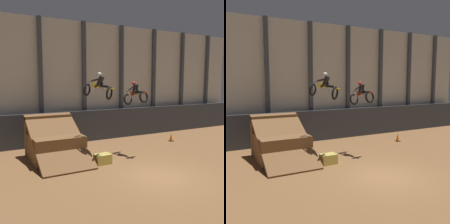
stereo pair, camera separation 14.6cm
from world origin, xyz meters
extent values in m
plane|color=brown|center=(0.00, 0.00, 0.00)|extent=(60.00, 60.00, 0.00)
cube|color=beige|center=(0.00, 9.68, 4.59)|extent=(32.00, 0.12, 9.17)
cube|color=#3D424C|center=(-3.38, 9.48, 4.59)|extent=(0.28, 0.28, 9.17)
cube|color=#3D424C|center=(0.00, 9.48, 4.59)|extent=(0.28, 0.28, 9.17)
cube|color=#3D424C|center=(3.38, 9.48, 4.59)|extent=(0.28, 0.28, 9.17)
cube|color=#3D424C|center=(6.76, 9.48, 4.59)|extent=(0.28, 0.28, 9.17)
cube|color=#3D424C|center=(10.13, 9.48, 4.59)|extent=(0.28, 0.28, 9.17)
cube|color=#3D424C|center=(13.51, 9.48, 4.59)|extent=(0.28, 0.28, 9.17)
cube|color=#383D47|center=(0.00, 8.71, 1.19)|extent=(31.36, 0.20, 2.37)
cube|color=brown|center=(-3.65, 5.34, 0.75)|extent=(2.86, 3.10, 1.49)
cube|color=brown|center=(-3.65, 6.64, 1.24)|extent=(2.92, 0.50, 2.49)
cube|color=brown|center=(-3.65, 4.68, 1.24)|extent=(2.92, 4.52, 2.66)
torus|color=black|center=(-2.04, 4.17, 4.13)|extent=(0.70, 0.60, 0.74)
torus|color=black|center=(-1.19, 3.07, 3.96)|extent=(0.70, 0.60, 0.74)
cube|color=#B7B7BC|center=(-1.57, 3.57, 4.16)|extent=(0.48, 0.55, 0.34)
cube|color=yellow|center=(-1.66, 3.68, 4.38)|extent=(0.44, 0.49, 0.29)
cube|color=black|center=(-1.42, 3.36, 4.35)|extent=(0.48, 0.55, 0.19)
cube|color=yellow|center=(-1.11, 2.96, 4.21)|extent=(0.33, 0.37, 0.10)
cylinder|color=#B7B7BC|center=(-1.91, 4.00, 4.35)|extent=(0.16, 0.19, 0.55)
cylinder|color=black|center=(-1.87, 3.95, 4.58)|extent=(0.59, 0.37, 0.04)
cube|color=black|center=(-1.52, 3.49, 4.65)|extent=(0.45, 0.47, 0.53)
sphere|color=silver|center=(-1.56, 3.54, 4.98)|extent=(0.38, 0.39, 0.29)
cylinder|color=black|center=(-1.67, 3.49, 4.40)|extent=(0.35, 0.40, 0.29)
cylinder|color=black|center=(-1.48, 3.64, 4.40)|extent=(0.35, 0.40, 0.29)
cylinder|color=black|center=(-1.79, 3.58, 4.70)|extent=(0.38, 0.46, 0.20)
cylinder|color=black|center=(-1.54, 3.78, 4.70)|extent=(0.38, 0.46, 0.20)
torus|color=black|center=(1.06, 4.72, 3.45)|extent=(0.76, 0.36, 0.74)
torus|color=black|center=(1.34, 3.37, 3.66)|extent=(0.76, 0.36, 0.74)
cube|color=#B7B7BC|center=(1.21, 4.01, 3.68)|extent=(0.29, 0.58, 0.35)
cube|color=#E54C19|center=(1.16, 4.21, 3.85)|extent=(0.29, 0.50, 0.30)
cube|color=black|center=(1.24, 3.82, 3.93)|extent=(0.27, 0.59, 0.20)
cube|color=#E54C19|center=(1.35, 3.31, 3.93)|extent=(0.21, 0.39, 0.11)
cylinder|color=#B7B7BC|center=(1.09, 4.58, 3.71)|extent=(0.12, 0.33, 0.50)
cylinder|color=black|center=(1.09, 4.58, 3.96)|extent=(0.63, 0.26, 0.04)
cube|color=black|center=(1.20, 4.06, 4.18)|extent=(0.33, 0.31, 0.52)
sphere|color=red|center=(1.17, 4.20, 4.48)|extent=(0.31, 0.34, 0.30)
cylinder|color=black|center=(1.07, 4.05, 3.91)|extent=(0.18, 0.39, 0.37)
cylinder|color=black|center=(1.31, 4.10, 3.91)|extent=(0.18, 0.39, 0.37)
cylinder|color=black|center=(0.99, 4.26, 4.16)|extent=(0.18, 0.50, 0.32)
cylinder|color=black|center=(1.30, 4.33, 4.16)|extent=(0.18, 0.50, 0.32)
cube|color=black|center=(5.60, 5.62, 0.01)|extent=(0.36, 0.36, 0.03)
cone|color=orange|center=(5.60, 5.62, 0.31)|extent=(0.28, 0.28, 0.55)
cube|color=#CCB751|center=(-1.58, 3.13, 0.28)|extent=(0.91, 0.61, 0.56)
cube|color=#996623|center=(-1.58, 3.13, 0.28)|extent=(0.91, 0.05, 0.57)
camera|label=1|loc=(-7.95, -9.64, 4.62)|focal=42.00mm
camera|label=2|loc=(-7.82, -9.71, 4.62)|focal=42.00mm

